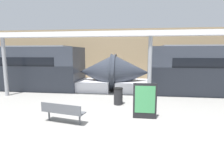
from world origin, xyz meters
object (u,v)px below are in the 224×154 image
object	(u,v)px
poster_board	(145,101)
support_column_near	(150,69)
support_column_far	(5,67)
trash_bin	(118,96)
bench_near	(62,111)

from	to	relation	value
poster_board	support_column_near	world-z (taller)	support_column_near
poster_board	support_column_far	xyz separation A→B (m)	(-8.45, 2.87, 1.05)
trash_bin	poster_board	xyz separation A→B (m)	(1.26, -1.84, 0.30)
trash_bin	support_column_near	distance (m)	2.38
support_column_near	support_column_far	size ratio (longest dim) A/B	1.00
poster_board	support_column_near	bearing A→B (deg)	81.92
poster_board	support_column_near	xyz separation A→B (m)	(0.41, 2.87, 1.05)
trash_bin	support_column_near	bearing A→B (deg)	31.57
trash_bin	bench_near	bearing A→B (deg)	-124.61
bench_near	poster_board	distance (m)	3.29
poster_board	support_column_near	size ratio (longest dim) A/B	0.41
support_column_near	bench_near	bearing A→B (deg)	-133.38
trash_bin	support_column_far	bearing A→B (deg)	171.88
trash_bin	poster_board	world-z (taller)	poster_board
trash_bin	support_column_far	size ratio (longest dim) A/B	0.25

